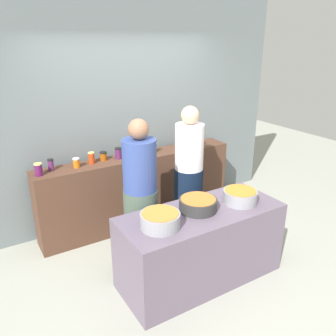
{
  "coord_description": "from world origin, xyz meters",
  "views": [
    {
      "loc": [
        -1.92,
        -2.78,
        2.44
      ],
      "look_at": [
        0.0,
        0.35,
        1.05
      ],
      "focal_mm": 37.33,
      "sensor_mm": 36.0,
      "label": 1
    }
  ],
  "objects_px": {
    "cooking_pot_left": "(160,220)",
    "preserve_jar_9": "(201,141)",
    "preserve_jar_5": "(118,153)",
    "preserve_jar_3": "(91,158)",
    "cook_in_cap": "(189,180)",
    "cooking_pot_right": "(240,196)",
    "preserve_jar_7": "(154,148)",
    "preserve_jar_1": "(51,165)",
    "preserve_jar_4": "(103,156)",
    "preserve_jar_8": "(186,140)",
    "preserve_jar_6": "(133,152)",
    "preserve_jar_0": "(38,169)",
    "cooking_pot_center": "(198,204)",
    "preserve_jar_2": "(76,163)",
    "cook_with_tongs": "(141,202)"
  },
  "relations": [
    {
      "from": "preserve_jar_5",
      "to": "preserve_jar_9",
      "type": "xyz_separation_m",
      "value": [
        1.26,
        -0.07,
        -0.02
      ]
    },
    {
      "from": "cooking_pot_center",
      "to": "cooking_pot_right",
      "type": "height_order",
      "value": "cooking_pot_right"
    },
    {
      "from": "preserve_jar_0",
      "to": "cook_with_tongs",
      "type": "xyz_separation_m",
      "value": [
        0.86,
        -0.8,
        -0.29
      ]
    },
    {
      "from": "preserve_jar_5",
      "to": "preserve_jar_3",
      "type": "bearing_deg",
      "value": 179.42
    },
    {
      "from": "preserve_jar_9",
      "to": "cooking_pot_right",
      "type": "distance_m",
      "value": 1.51
    },
    {
      "from": "preserve_jar_9",
      "to": "cook_in_cap",
      "type": "height_order",
      "value": "cook_in_cap"
    },
    {
      "from": "preserve_jar_3",
      "to": "preserve_jar_5",
      "type": "xyz_separation_m",
      "value": [
        0.35,
        -0.0,
        0.0
      ]
    },
    {
      "from": "preserve_jar_2",
      "to": "cook_in_cap",
      "type": "height_order",
      "value": "cook_in_cap"
    },
    {
      "from": "preserve_jar_4",
      "to": "preserve_jar_6",
      "type": "bearing_deg",
      "value": -14.22
    },
    {
      "from": "preserve_jar_3",
      "to": "cooking_pot_right",
      "type": "distance_m",
      "value": 1.84
    },
    {
      "from": "preserve_jar_8",
      "to": "cooking_pot_center",
      "type": "distance_m",
      "value": 1.65
    },
    {
      "from": "preserve_jar_1",
      "to": "cooking_pot_center",
      "type": "distance_m",
      "value": 1.79
    },
    {
      "from": "preserve_jar_1",
      "to": "preserve_jar_4",
      "type": "relative_size",
      "value": 1.24
    },
    {
      "from": "preserve_jar_3",
      "to": "preserve_jar_8",
      "type": "height_order",
      "value": "preserve_jar_3"
    },
    {
      "from": "cooking_pot_right",
      "to": "cook_with_tongs",
      "type": "relative_size",
      "value": 0.21
    },
    {
      "from": "cooking_pot_left",
      "to": "cooking_pot_center",
      "type": "height_order",
      "value": "cooking_pot_left"
    },
    {
      "from": "preserve_jar_9",
      "to": "cook_in_cap",
      "type": "bearing_deg",
      "value": -137.26
    },
    {
      "from": "preserve_jar_6",
      "to": "cooking_pot_center",
      "type": "distance_m",
      "value": 1.35
    },
    {
      "from": "preserve_jar_4",
      "to": "cooking_pot_left",
      "type": "distance_m",
      "value": 1.53
    },
    {
      "from": "preserve_jar_4",
      "to": "cook_with_tongs",
      "type": "xyz_separation_m",
      "value": [
        0.05,
        -0.91,
        -0.28
      ]
    },
    {
      "from": "preserve_jar_8",
      "to": "preserve_jar_2",
      "type": "bearing_deg",
      "value": -177.51
    },
    {
      "from": "preserve_jar_3",
      "to": "preserve_jar_1",
      "type": "bearing_deg",
      "value": 177.56
    },
    {
      "from": "preserve_jar_9",
      "to": "cooking_pot_left",
      "type": "relative_size",
      "value": 0.29
    },
    {
      "from": "preserve_jar_2",
      "to": "cooking_pot_left",
      "type": "xyz_separation_m",
      "value": [
        0.31,
        -1.44,
        -0.17
      ]
    },
    {
      "from": "preserve_jar_7",
      "to": "preserve_jar_5",
      "type": "bearing_deg",
      "value": 177.54
    },
    {
      "from": "preserve_jar_5",
      "to": "preserve_jar_7",
      "type": "relative_size",
      "value": 1.09
    },
    {
      "from": "cook_in_cap",
      "to": "preserve_jar_9",
      "type": "bearing_deg",
      "value": 42.74
    },
    {
      "from": "preserve_jar_3",
      "to": "preserve_jar_4",
      "type": "xyz_separation_m",
      "value": [
        0.17,
        0.04,
        -0.02
      ]
    },
    {
      "from": "preserve_jar_2",
      "to": "preserve_jar_7",
      "type": "height_order",
      "value": "preserve_jar_7"
    },
    {
      "from": "preserve_jar_9",
      "to": "cooking_pot_left",
      "type": "xyz_separation_m",
      "value": [
        -1.51,
        -1.41,
        -0.16
      ]
    },
    {
      "from": "preserve_jar_2",
      "to": "preserve_jar_5",
      "type": "distance_m",
      "value": 0.56
    },
    {
      "from": "preserve_jar_1",
      "to": "cooking_pot_left",
      "type": "height_order",
      "value": "preserve_jar_1"
    },
    {
      "from": "preserve_jar_0",
      "to": "cooking_pot_left",
      "type": "bearing_deg",
      "value": -62.2
    },
    {
      "from": "preserve_jar_8",
      "to": "preserve_jar_1",
      "type": "bearing_deg",
      "value": -179.7
    },
    {
      "from": "preserve_jar_3",
      "to": "cook_with_tongs",
      "type": "height_order",
      "value": "cook_with_tongs"
    },
    {
      "from": "preserve_jar_3",
      "to": "preserve_jar_4",
      "type": "distance_m",
      "value": 0.17
    },
    {
      "from": "preserve_jar_7",
      "to": "cooking_pot_right",
      "type": "bearing_deg",
      "value": -81.7
    },
    {
      "from": "preserve_jar_2",
      "to": "preserve_jar_5",
      "type": "bearing_deg",
      "value": 3.78
    },
    {
      "from": "preserve_jar_3",
      "to": "preserve_jar_7",
      "type": "distance_m",
      "value": 0.86
    },
    {
      "from": "preserve_jar_3",
      "to": "preserve_jar_8",
      "type": "distance_m",
      "value": 1.42
    },
    {
      "from": "preserve_jar_7",
      "to": "cook_in_cap",
      "type": "xyz_separation_m",
      "value": [
        0.15,
        -0.6,
        -0.28
      ]
    },
    {
      "from": "cooking_pot_left",
      "to": "preserve_jar_9",
      "type": "bearing_deg",
      "value": 43.04
    },
    {
      "from": "preserve_jar_9",
      "to": "cooking_pot_center",
      "type": "height_order",
      "value": "preserve_jar_9"
    },
    {
      "from": "preserve_jar_2",
      "to": "cook_with_tongs",
      "type": "height_order",
      "value": "cook_with_tongs"
    },
    {
      "from": "cooking_pot_left",
      "to": "cook_with_tongs",
      "type": "xyz_separation_m",
      "value": [
        0.11,
        0.61,
        -0.11
      ]
    },
    {
      "from": "preserve_jar_5",
      "to": "cook_with_tongs",
      "type": "distance_m",
      "value": 0.92
    },
    {
      "from": "preserve_jar_3",
      "to": "preserve_jar_5",
      "type": "distance_m",
      "value": 0.35
    },
    {
      "from": "preserve_jar_5",
      "to": "preserve_jar_6",
      "type": "bearing_deg",
      "value": -16.53
    },
    {
      "from": "cooking_pot_right",
      "to": "preserve_jar_0",
      "type": "bearing_deg",
      "value": 140.58
    },
    {
      "from": "preserve_jar_5",
      "to": "cooking_pot_left",
      "type": "height_order",
      "value": "preserve_jar_5"
    }
  ]
}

